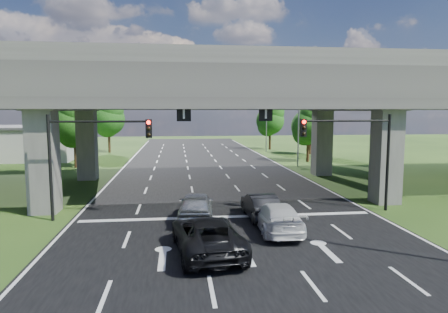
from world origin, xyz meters
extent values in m
plane|color=#233F14|center=(0.00, 0.00, 0.00)|extent=(160.00, 160.00, 0.00)
cube|color=black|center=(0.00, 10.00, 0.01)|extent=(18.00, 120.00, 0.03)
cube|color=#363331|center=(0.00, 12.00, 8.00)|extent=(80.00, 15.00, 2.00)
cube|color=#5E5B56|center=(0.00, 4.75, 9.50)|extent=(80.00, 0.50, 1.00)
cube|color=#5E5B56|center=(0.00, 19.25, 9.50)|extent=(80.00, 0.50, 1.00)
cube|color=#5E5B56|center=(-11.00, 6.00, 3.50)|extent=(1.60, 1.60, 7.00)
cube|color=#5E5B56|center=(-11.00, 18.00, 3.50)|extent=(1.60, 1.60, 7.00)
cube|color=#5E5B56|center=(11.00, 6.00, 3.50)|extent=(1.60, 1.60, 7.00)
cube|color=#5E5B56|center=(11.00, 18.00, 3.50)|extent=(1.60, 1.60, 7.00)
cube|color=black|center=(-2.50, 5.00, 6.00)|extent=(0.85, 0.06, 0.85)
cube|color=black|center=(2.50, 5.00, 6.00)|extent=(0.85, 0.06, 0.85)
cylinder|color=black|center=(10.00, 4.00, 3.00)|extent=(0.18, 0.18, 6.00)
cylinder|color=black|center=(7.25, 4.00, 5.60)|extent=(5.50, 0.12, 0.12)
cube|color=black|center=(4.50, 3.82, 5.20)|extent=(0.35, 0.28, 1.05)
sphere|color=#FF0C05|center=(4.50, 3.66, 5.55)|extent=(0.22, 0.22, 0.22)
cylinder|color=black|center=(-10.00, 4.00, 3.00)|extent=(0.18, 0.18, 6.00)
cylinder|color=black|center=(-7.25, 4.00, 5.60)|extent=(5.50, 0.12, 0.12)
cube|color=black|center=(-4.50, 3.82, 5.20)|extent=(0.35, 0.28, 1.05)
sphere|color=#FF0C05|center=(-4.50, 3.66, 5.55)|extent=(0.22, 0.22, 0.22)
cylinder|color=gray|center=(10.50, 24.00, 5.00)|extent=(0.16, 0.16, 10.00)
cylinder|color=gray|center=(9.00, 24.00, 9.70)|extent=(3.00, 0.10, 0.10)
cube|color=gray|center=(7.50, 24.00, 9.60)|extent=(0.60, 0.25, 0.18)
cylinder|color=gray|center=(10.50, 40.00, 5.00)|extent=(0.16, 0.16, 10.00)
cylinder|color=gray|center=(9.00, 40.00, 9.70)|extent=(3.00, 0.10, 0.10)
cube|color=gray|center=(7.50, 40.00, 9.60)|extent=(0.60, 0.25, 0.18)
cylinder|color=black|center=(-14.00, 26.00, 1.65)|extent=(0.36, 0.36, 3.30)
sphere|color=#184713|center=(-14.00, 26.00, 4.65)|extent=(4.50, 4.50, 4.50)
sphere|color=#184713|center=(-13.60, 25.70, 6.00)|extent=(3.60, 3.60, 3.60)
sphere|color=#184713|center=(-14.30, 26.40, 3.75)|extent=(3.30, 3.30, 3.30)
cylinder|color=black|center=(-17.00, 34.00, 1.43)|extent=(0.36, 0.36, 2.86)
sphere|color=#184713|center=(-17.00, 34.00, 4.03)|extent=(3.90, 3.90, 3.90)
sphere|color=#184713|center=(-16.60, 33.70, 5.20)|extent=(3.12, 3.12, 3.12)
sphere|color=#184713|center=(-17.30, 34.40, 3.25)|extent=(2.86, 2.86, 2.86)
cylinder|color=black|center=(-13.00, 42.00, 1.76)|extent=(0.36, 0.36, 3.52)
sphere|color=#184713|center=(-13.00, 42.00, 4.96)|extent=(4.80, 4.80, 4.80)
sphere|color=#184713|center=(-12.60, 41.70, 6.40)|extent=(3.84, 3.84, 3.84)
sphere|color=#184713|center=(-13.30, 42.40, 4.00)|extent=(3.52, 3.52, 3.52)
cylinder|color=black|center=(13.00, 28.00, 1.54)|extent=(0.36, 0.36, 3.08)
sphere|color=#184713|center=(13.00, 28.00, 4.34)|extent=(4.20, 4.20, 4.20)
sphere|color=#184713|center=(13.40, 27.70, 5.60)|extent=(3.36, 3.36, 3.36)
sphere|color=#184713|center=(12.70, 28.40, 3.50)|extent=(3.08, 3.08, 3.08)
cylinder|color=black|center=(16.00, 36.00, 1.43)|extent=(0.36, 0.36, 2.86)
sphere|color=#184713|center=(16.00, 36.00, 4.03)|extent=(3.90, 3.90, 3.90)
sphere|color=#184713|center=(16.40, 35.70, 5.20)|extent=(3.12, 3.12, 3.12)
sphere|color=#184713|center=(15.70, 36.40, 3.25)|extent=(2.86, 2.86, 2.86)
cylinder|color=black|center=(12.00, 44.00, 1.65)|extent=(0.36, 0.36, 3.30)
sphere|color=#184713|center=(12.00, 44.00, 4.65)|extent=(4.50, 4.50, 4.50)
sphere|color=#184713|center=(12.40, 43.70, 6.00)|extent=(3.60, 3.60, 3.60)
sphere|color=#184713|center=(11.70, 44.40, 3.75)|extent=(3.30, 3.30, 3.30)
imported|color=#9FA3A7|center=(-1.90, 3.00, 0.84)|extent=(2.33, 4.93, 1.63)
imported|color=black|center=(1.80, 3.00, 0.76)|extent=(1.65, 4.46, 1.46)
imported|color=silver|center=(2.13, 0.44, 0.76)|extent=(2.17, 5.09, 1.46)
imported|color=black|center=(-1.68, -2.30, 0.83)|extent=(3.22, 5.97, 1.59)
camera|label=1|loc=(-2.92, -19.08, 6.19)|focal=32.00mm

